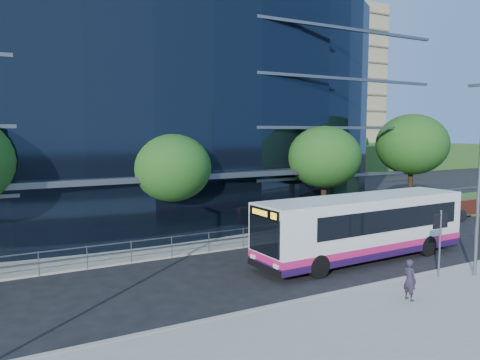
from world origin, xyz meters
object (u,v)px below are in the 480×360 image
street_sign (440,229)px  streetlight_east (479,174)px  tree_far_c (324,157)px  tree_dist_f (355,143)px  city_bus (364,226)px  tree_far_d (412,145)px  tree_far_b (172,168)px  tree_dist_e (278,143)px  pedestrian (410,280)px  parked_car (443,214)px

street_sign → streetlight_east: streetlight_east is taller
street_sign → tree_far_c: bearing=76.7°
tree_dist_f → streetlight_east: (-34.00, -44.17, 0.23)m
city_bus → tree_far_c: bearing=64.4°
tree_far_c → city_bus: 7.88m
tree_far_d → streetlight_east: 15.77m
city_bus → tree_far_d: bearing=31.1°
tree_far_b → tree_far_d: 19.03m
tree_dist_e → pedestrian: size_ratio=4.36×
tree_dist_f → city_bus: 53.63m
tree_far_d → pedestrian: (-14.72, -12.89, -4.29)m
tree_dist_f → pedestrian: 59.37m
tree_far_b → pedestrian: tree_far_b is taller
tree_far_c → tree_dist_e: 35.36m
tree_dist_f → streetlight_east: streetlight_east is taller
streetlight_east → pedestrian: size_ratio=5.35×
street_sign → parked_car: 13.57m
street_sign → tree_far_d: bearing=45.2°
tree_far_b → streetlight_east: (9.00, -11.67, 0.23)m
street_sign → tree_far_b: size_ratio=0.46×
tree_far_c → parked_car: bearing=-16.8°
tree_far_d → pedestrian: bearing=-138.8°
streetlight_east → street_sign: bearing=158.6°
tree_far_b → parked_car: (18.29, -3.00, -3.59)m
streetlight_east → parked_car: bearing=43.0°
tree_dist_e → tree_dist_f: tree_dist_e is taller
city_bus → parked_car: city_bus is taller
tree_dist_e → pedestrian: 48.67m
streetlight_east → pedestrian: (-4.72, -0.71, -3.54)m
street_sign → tree_dist_f: bearing=50.8°
tree_far_b → tree_dist_f: bearing=37.1°
street_sign → city_bus: size_ratio=0.24×
tree_far_d → city_bus: bearing=-147.2°
tree_far_b → parked_car: bearing=-9.3°
street_sign → tree_far_c: size_ratio=0.43×
city_bus → parked_car: size_ratio=3.06×
tree_dist_f → parked_car: size_ratio=1.62×
tree_dist_e → pedestrian: tree_dist_e is taller
street_sign → tree_far_c: 11.14m
tree_dist_f → pedestrian: tree_dist_f is taller
tree_far_b → tree_dist_e: size_ratio=0.93×
tree_far_b → parked_car: 18.88m
tree_dist_e → tree_dist_f: size_ratio=1.08×
tree_far_c → city_bus: (-2.96, -6.70, -2.91)m
tree_far_d → parked_car: (-0.71, -3.50, -4.57)m
tree_far_d → tree_dist_f: tree_far_d is taller
street_sign → tree_far_c: tree_far_c is taller
tree_far_c → tree_dist_e: (17.00, 31.00, 0.00)m
tree_far_c → parked_car: size_ratio=1.74×
city_bus → pedestrian: size_ratio=7.65×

